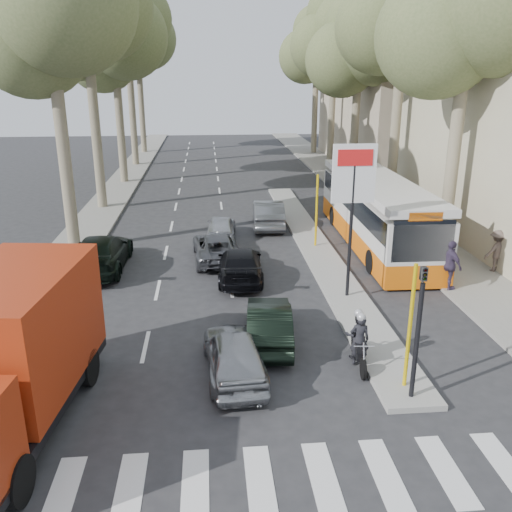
{
  "coord_description": "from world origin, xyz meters",
  "views": [
    {
      "loc": [
        -1.67,
        -12.83,
        7.86
      ],
      "look_at": [
        -0.03,
        5.48,
        1.6
      ],
      "focal_mm": 38.0,
      "sensor_mm": 36.0,
      "label": 1
    }
  ],
  "objects_px": {
    "city_bus": "(376,210)",
    "silver_hatchback": "(234,354)",
    "dark_hatchback": "(269,323)",
    "motorcycle": "(358,339)",
    "red_truck": "(7,353)"
  },
  "relations": [
    {
      "from": "city_bus",
      "to": "silver_hatchback",
      "type": "bearing_deg",
      "value": -121.91
    },
    {
      "from": "silver_hatchback",
      "to": "dark_hatchback",
      "type": "height_order",
      "value": "silver_hatchback"
    },
    {
      "from": "motorcycle",
      "to": "silver_hatchback",
      "type": "bearing_deg",
      "value": -169.02
    },
    {
      "from": "city_bus",
      "to": "motorcycle",
      "type": "distance_m",
      "value": 11.59
    },
    {
      "from": "silver_hatchback",
      "to": "city_bus",
      "type": "height_order",
      "value": "city_bus"
    },
    {
      "from": "dark_hatchback",
      "to": "city_bus",
      "type": "bearing_deg",
      "value": -118.02
    },
    {
      "from": "dark_hatchback",
      "to": "red_truck",
      "type": "height_order",
      "value": "red_truck"
    },
    {
      "from": "silver_hatchback",
      "to": "red_truck",
      "type": "relative_size",
      "value": 0.55
    },
    {
      "from": "silver_hatchback",
      "to": "red_truck",
      "type": "height_order",
      "value": "red_truck"
    },
    {
      "from": "silver_hatchback",
      "to": "motorcycle",
      "type": "bearing_deg",
      "value": -177.83
    },
    {
      "from": "red_truck",
      "to": "silver_hatchback",
      "type": "bearing_deg",
      "value": 24.9
    },
    {
      "from": "dark_hatchback",
      "to": "motorcycle",
      "type": "relative_size",
      "value": 1.98
    },
    {
      "from": "dark_hatchback",
      "to": "red_truck",
      "type": "bearing_deg",
      "value": 34.36
    },
    {
      "from": "city_bus",
      "to": "motorcycle",
      "type": "relative_size",
      "value": 6.31
    },
    {
      "from": "silver_hatchback",
      "to": "dark_hatchback",
      "type": "relative_size",
      "value": 1.0
    }
  ]
}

